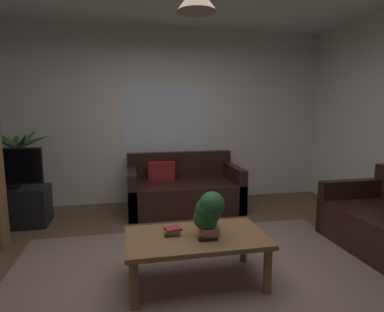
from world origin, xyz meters
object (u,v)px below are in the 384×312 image
coffee_table (196,242)px  remote_on_table_0 (208,235)px  book_on_table_0 (173,234)px  book_on_table_1 (171,232)px  couch_under_window (184,191)px  book_on_table_2 (173,229)px  potted_palm_corner (19,171)px  potted_plant_on_table (209,212)px  tv_stand (11,207)px  tv (7,168)px  remote_on_table_1 (208,239)px

coffee_table → remote_on_table_0: 0.13m
book_on_table_0 → book_on_table_1: size_ratio=1.08×
book_on_table_0 → book_on_table_1: 0.03m
couch_under_window → book_on_table_2: 2.01m
book_on_table_2 → potted_palm_corner: (-1.89, 2.22, 0.14)m
potted_plant_on_table → potted_palm_corner: potted_palm_corner is taller
coffee_table → potted_plant_on_table: bearing=-19.3°
coffee_table → couch_under_window: bearing=83.1°
book_on_table_0 → tv_stand: 2.53m
coffee_table → tv_stand: tv_stand is taller
potted_plant_on_table → coffee_table: bearing=160.7°
book_on_table_1 → book_on_table_2: size_ratio=0.89×
couch_under_window → remote_on_table_0: size_ratio=10.26×
coffee_table → book_on_table_2: size_ratio=9.01×
book_on_table_2 → potted_plant_on_table: 0.34m
couch_under_window → tv: tv is taller
book_on_table_0 → tv: 2.53m
coffee_table → book_on_table_2: bearing=163.0°
potted_palm_corner → remote_on_table_1: bearing=-48.1°
remote_on_table_0 → tv_stand: 2.80m
book_on_table_0 → book_on_table_2: 0.04m
remote_on_table_0 → potted_plant_on_table: bearing=-165.5°
tv_stand → book_on_table_2: bearing=-42.8°
remote_on_table_0 → tv_stand: size_ratio=0.18×
coffee_table → potted_plant_on_table: size_ratio=3.04×
book_on_table_1 → tv_stand: size_ratio=0.13×
coffee_table → tv_stand: 2.70m
coffee_table → book_on_table_0: bearing=165.4°
book_on_table_1 → remote_on_table_1: book_on_table_1 is taller
tv → coffee_table: bearing=-40.6°
remote_on_table_0 → potted_plant_on_table: potted_plant_on_table is taller
potted_plant_on_table → potted_palm_corner: 3.18m
tv → potted_plant_on_table: bearing=-39.8°
tv_stand → tv: 0.51m
book_on_table_1 → remote_on_table_1: size_ratio=0.74×
book_on_table_2 → tv: (-1.85, 1.69, 0.28)m
book_on_table_0 → potted_plant_on_table: (0.29, -0.09, 0.20)m
book_on_table_2 → remote_on_table_0: bearing=-16.9°
remote_on_table_0 → book_on_table_0: bearing=93.2°
coffee_table → tv: size_ratio=1.45×
remote_on_table_1 → potted_plant_on_table: potted_plant_on_table is taller
book_on_table_1 → remote_on_table_0: bearing=-14.3°
potted_palm_corner → tv: bearing=-85.6°
coffee_table → tv_stand: bearing=139.1°
tv_stand → tv: bearing=-90.0°
potted_palm_corner → couch_under_window: bearing=-6.7°
book_on_table_0 → remote_on_table_1: (0.27, -0.17, 0.00)m
remote_on_table_0 → remote_on_table_1: (-0.03, -0.09, 0.00)m
book_on_table_2 → book_on_table_0: bearing=-105.8°
remote_on_table_0 → tv_stand: (-2.14, 1.80, -0.19)m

